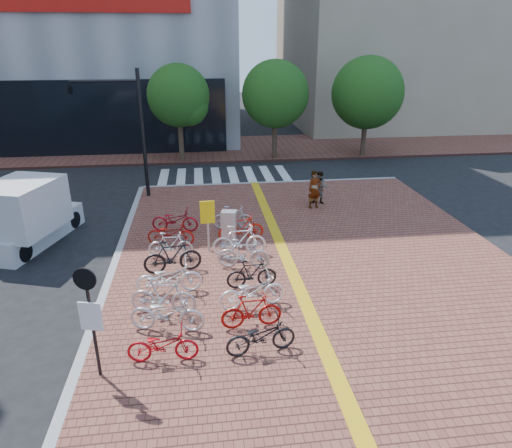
{
  "coord_description": "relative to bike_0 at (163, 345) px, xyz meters",
  "views": [
    {
      "loc": [
        -0.89,
        -11.6,
        7.32
      ],
      "look_at": [
        0.98,
        3.2,
        1.3
      ],
      "focal_mm": 32.0,
      "sensor_mm": 36.0,
      "label": 1
    }
  ],
  "objects": [
    {
      "name": "bike_7",
      "position": [
        -0.02,
        8.1,
        0.04
      ],
      "size": [
        1.93,
        0.92,
        0.97
      ],
      "primitive_type": "imported",
      "rotation": [
        0.0,
        0.0,
        1.42
      ],
      "color": "#AE0C1A",
      "rests_on": "sidewalk"
    },
    {
      "name": "sidewalk",
      "position": [
        4.97,
        -2.58,
        -0.52
      ],
      "size": [
        14.0,
        34.0,
        0.15
      ],
      "primitive_type": "cube",
      "color": "brown",
      "rests_on": "ground"
    },
    {
      "name": "far_sidewalk",
      "position": [
        1.97,
        23.42,
        -0.52
      ],
      "size": [
        70.0,
        8.0,
        0.15
      ],
      "primitive_type": "cube",
      "color": "brown",
      "rests_on": "ground"
    },
    {
      "name": "bike_0",
      "position": [
        0.0,
        0.0,
        0.0
      ],
      "size": [
        1.72,
        0.66,
        0.89
      ],
      "primitive_type": "imported",
      "rotation": [
        0.0,
        0.0,
        1.53
      ],
      "color": "#B70D15",
      "rests_on": "sidewalk"
    },
    {
      "name": "building_beige",
      "position": [
        19.97,
        34.42,
        8.41
      ],
      "size": [
        20.0,
        18.0,
        18.0
      ],
      "primitive_type": "cube",
      "color": "gray",
      "rests_on": "ground"
    },
    {
      "name": "street_trees",
      "position": [
        7.01,
        19.87,
        3.5
      ],
      "size": [
        16.2,
        4.6,
        6.35
      ],
      "color": "#38281E",
      "rests_on": "far_sidewalk"
    },
    {
      "name": "bike_3",
      "position": [
        -0.01,
        3.22,
        0.08
      ],
      "size": [
        2.03,
        0.83,
        1.04
      ],
      "primitive_type": "imported",
      "rotation": [
        0.0,
        0.0,
        1.64
      ],
      "color": "white",
      "rests_on": "sidewalk"
    },
    {
      "name": "pedestrian_b",
      "position": [
        6.61,
        10.65,
        0.33
      ],
      "size": [
        0.9,
        0.8,
        1.55
      ],
      "primitive_type": "imported",
      "rotation": [
        0.0,
        0.0,
        -0.33
      ],
      "color": "#525B68",
      "rests_on": "sidewalk"
    },
    {
      "name": "bike_5",
      "position": [
        -0.08,
        5.71,
        0.03
      ],
      "size": [
        1.61,
        0.57,
        0.95
      ],
      "primitive_type": "imported",
      "rotation": [
        0.0,
        0.0,
        1.49
      ],
      "color": "silver",
      "rests_on": "sidewalk"
    },
    {
      "name": "bike_13",
      "position": [
        2.34,
        5.55,
        0.14
      ],
      "size": [
        1.94,
        0.58,
        1.16
      ],
      "primitive_type": "imported",
      "rotation": [
        0.0,
        0.0,
        1.59
      ],
      "color": "white",
      "rests_on": "sidewalk"
    },
    {
      "name": "bike_15",
      "position": [
        2.31,
        8.05,
        0.05
      ],
      "size": [
        1.68,
        0.66,
        0.98
      ],
      "primitive_type": "imported",
      "rotation": [
        0.0,
        0.0,
        1.45
      ],
      "color": "silver",
      "rests_on": "sidewalk"
    },
    {
      "name": "notice_sign",
      "position": [
        -1.43,
        -0.36,
        1.32
      ],
      "size": [
        0.51,
        0.18,
        2.79
      ],
      "color": "black",
      "rests_on": "sidewalk"
    },
    {
      "name": "pedestrian_a",
      "position": [
        6.21,
        10.14,
        0.42
      ],
      "size": [
        0.71,
        0.54,
        1.74
      ],
      "primitive_type": "imported",
      "rotation": [
        0.0,
        0.0,
        0.21
      ],
      "color": "gray",
      "rests_on": "sidewalk"
    },
    {
      "name": "yellow_sign",
      "position": [
        1.27,
        6.06,
        0.9
      ],
      "size": [
        0.52,
        0.12,
        1.94
      ],
      "color": "#B7B7BC",
      "rests_on": "sidewalk"
    },
    {
      "name": "box_truck",
      "position": [
        -5.62,
        8.03,
        0.64
      ],
      "size": [
        3.24,
        4.9,
        2.62
      ],
      "color": "silver",
      "rests_on": "ground"
    },
    {
      "name": "bike_14",
      "position": [
        2.52,
        6.78,
        0.09
      ],
      "size": [
        1.82,
        0.7,
        1.06
      ],
      "primitive_type": "imported",
      "rotation": [
        0.0,
        0.0,
        1.69
      ],
      "color": "red",
      "rests_on": "sidewalk"
    },
    {
      "name": "bike_4",
      "position": [
        0.04,
        4.56,
        0.13
      ],
      "size": [
        1.96,
        0.79,
        1.14
      ],
      "primitive_type": "imported",
      "rotation": [
        0.0,
        0.0,
        1.71
      ],
      "color": "black",
      "rests_on": "sidewalk"
    },
    {
      "name": "bike_11",
      "position": [
        2.51,
        3.23,
        0.03
      ],
      "size": [
        1.6,
        0.54,
        0.95
      ],
      "primitive_type": "imported",
      "rotation": [
        0.0,
        0.0,
        1.63
      ],
      "color": "black",
      "rests_on": "sidewalk"
    },
    {
      "name": "bike_6",
      "position": [
        -0.13,
        6.78,
        0.02
      ],
      "size": [
        1.85,
        0.92,
        0.93
      ],
      "primitive_type": "imported",
      "rotation": [
        0.0,
        0.0,
        1.39
      ],
      "color": "#A2120B",
      "rests_on": "sidewalk"
    },
    {
      "name": "crosswalk",
      "position": [
        2.47,
        16.42,
        -0.59
      ],
      "size": [
        7.5,
        4.0,
        0.01
      ],
      "color": "silver",
      "rests_on": "ground"
    },
    {
      "name": "tactile_strip",
      "position": [
        3.97,
        -2.58,
        -0.44
      ],
      "size": [
        0.4,
        34.0,
        0.01
      ],
      "primitive_type": "cube",
      "color": "gold",
      "rests_on": "sidewalk"
    },
    {
      "name": "kerb_north",
      "position": [
        4.97,
        14.42,
        -0.52
      ],
      "size": [
        14.0,
        0.25,
        0.15
      ],
      "primitive_type": "cube",
      "color": "gray",
      "rests_on": "ground"
    },
    {
      "name": "bike_1",
      "position": [
        0.04,
        1.25,
        0.08
      ],
      "size": [
        2.09,
        1.07,
        1.05
      ],
      "primitive_type": "imported",
      "rotation": [
        0.0,
        0.0,
        1.38
      ],
      "color": "silver",
      "rests_on": "sidewalk"
    },
    {
      "name": "ground",
      "position": [
        1.97,
        2.42,
        -0.59
      ],
      "size": [
        120.0,
        120.0,
        0.0
      ],
      "primitive_type": "plane",
      "color": "black",
      "rests_on": "ground"
    },
    {
      "name": "bike_12",
      "position": [
        2.4,
        4.54,
        0.09
      ],
      "size": [
        1.83,
        0.84,
        1.06
      ],
      "primitive_type": "imported",
      "rotation": [
        0.0,
        0.0,
        1.37
      ],
      "color": "silver",
      "rests_on": "sidewalk"
    },
    {
      "name": "bike_9",
      "position": [
        2.26,
        1.11,
        0.05
      ],
      "size": [
        1.67,
        0.57,
        0.99
      ],
      "primitive_type": "imported",
      "rotation": [
        0.0,
        0.0,
        1.63
      ],
      "color": "#9F0F0B",
      "rests_on": "sidewalk"
    },
    {
      "name": "traffic_light_pole",
      "position": [
        -2.92,
        12.91,
        3.72
      ],
      "size": [
        3.24,
        1.25,
        6.03
      ],
      "color": "black",
      "rests_on": "sidewalk"
    },
    {
      "name": "bike_10",
      "position": [
        2.39,
        2.1,
        0.07
      ],
      "size": [
        2.06,
        1.05,
        1.03
      ],
      "primitive_type": "imported",
      "rotation": [
        0.0,
        0.0,
        1.76
      ],
      "color": "white",
      "rests_on": "sidewalk"
    },
    {
      "name": "bike_8",
      "position": [
        2.36,
        0.02,
        0.02
      ],
      "size": [
        1.84,
        0.89,
        0.93
      ],
      "primitive_type": "imported",
      "rotation": [
        0.0,
        0.0,
        1.73
      ],
      "color": "black",
      "rests_on": "sidewalk"
    },
    {
      "name": "bike_2",
      "position": [
        -0.11,
        2.06,
        0.12
      ],
      "size": [
        1.94,
        0.89,
        1.12
      ],
      "primitive_type": "imported",
      "rotation": [
        0.0,
        0.0,
        1.37
      ],
      "color": "silver",
      "rests_on": "sidewalk"
    },
    {
      "name": "utility_box",
      "position": [
        2.07,
        6.82,
        0.17
      ],
      "size": [
        0.65,
        0.54,
        1.24
      ],
      "primitive_type": "cube",
      "rotation": [
        0.0,
        0.0,
        -0.25
      ],
      "color": "#B0B0B5",
      "rests_on": "sidewalk"
    }
  ]
}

